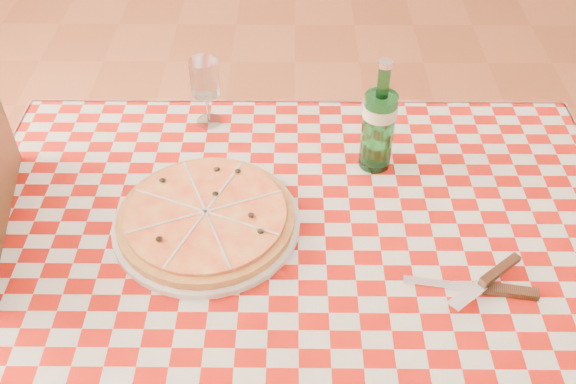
# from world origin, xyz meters

# --- Properties ---
(dining_table) EXTENTS (1.20, 0.80, 0.75)m
(dining_table) POSITION_xyz_m (0.00, 0.00, 0.66)
(dining_table) COLOR brown
(dining_table) RESTS_ON ground
(tablecloth) EXTENTS (1.30, 0.90, 0.01)m
(tablecloth) POSITION_xyz_m (0.00, 0.00, 0.75)
(tablecloth) COLOR #9C1109
(tablecloth) RESTS_ON dining_table
(pizza_plate) EXTENTS (0.48, 0.48, 0.05)m
(pizza_plate) POSITION_xyz_m (-0.18, 0.03, 0.78)
(pizza_plate) COLOR #C08340
(pizza_plate) RESTS_ON tablecloth
(water_bottle) EXTENTS (0.08, 0.08, 0.26)m
(water_bottle) POSITION_xyz_m (0.17, 0.22, 0.89)
(water_bottle) COLOR #175F27
(water_bottle) RESTS_ON tablecloth
(wine_glass) EXTENTS (0.07, 0.07, 0.16)m
(wine_glass) POSITION_xyz_m (-0.21, 0.36, 0.84)
(wine_glass) COLOR white
(wine_glass) RESTS_ON tablecloth
(cutlery) EXTENTS (0.30, 0.28, 0.03)m
(cutlery) POSITION_xyz_m (0.32, -0.13, 0.77)
(cutlery) COLOR silver
(cutlery) RESTS_ON tablecloth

